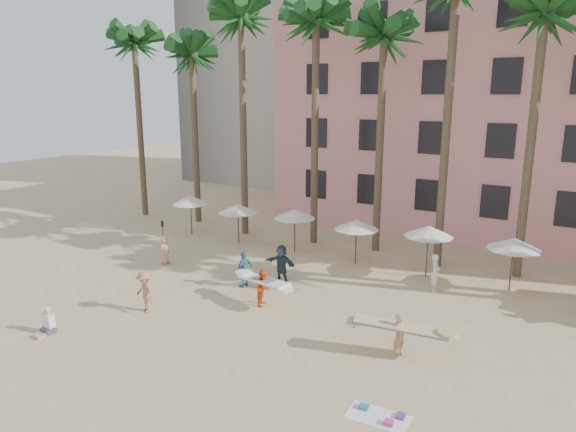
% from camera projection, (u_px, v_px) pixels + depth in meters
% --- Properties ---
extents(ground, '(120.00, 120.00, 0.00)m').
position_uv_depth(ground, '(235.00, 368.00, 17.75)').
color(ground, '#D1B789').
rests_on(ground, ground).
extents(pink_hotel, '(35.00, 14.00, 16.00)m').
position_uv_depth(pink_hotel, '(553.00, 113.00, 34.02)').
color(pink_hotel, pink).
rests_on(pink_hotel, ground).
extents(palm_row, '(44.40, 5.40, 16.30)m').
position_uv_depth(palm_row, '(408.00, 21.00, 26.97)').
color(palm_row, brown).
rests_on(palm_row, ground).
extents(umbrella_row, '(22.50, 2.70, 2.73)m').
position_uv_depth(umbrella_row, '(324.00, 219.00, 29.12)').
color(umbrella_row, '#332B23').
rests_on(umbrella_row, ground).
extents(beach_towel, '(1.85, 1.10, 0.14)m').
position_uv_depth(beach_towel, '(380.00, 416.00, 15.03)').
color(beach_towel, white).
rests_on(beach_towel, ground).
extents(carrier_yellow, '(3.36, 1.63, 1.63)m').
position_uv_depth(carrier_yellow, '(400.00, 332.00, 18.33)').
color(carrier_yellow, tan).
rests_on(carrier_yellow, ground).
extents(carrier_white, '(2.88, 1.43, 1.65)m').
position_uv_depth(carrier_white, '(264.00, 286.00, 22.89)').
color(carrier_white, '#E75618').
rests_on(carrier_white, ground).
extents(beachgoers, '(21.33, 9.82, 1.92)m').
position_uv_depth(beachgoers, '(290.00, 275.00, 24.22)').
color(beachgoers, '#2C3F4D').
rests_on(beachgoers, ground).
extents(paddle, '(0.18, 0.04, 2.23)m').
position_uv_depth(paddle, '(163.00, 235.00, 29.27)').
color(paddle, black).
rests_on(paddle, ground).
extents(seated_man, '(0.47, 0.81, 1.06)m').
position_uv_depth(seated_man, '(47.00, 325.00, 20.21)').
color(seated_man, '#3F3F4C').
rests_on(seated_man, ground).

